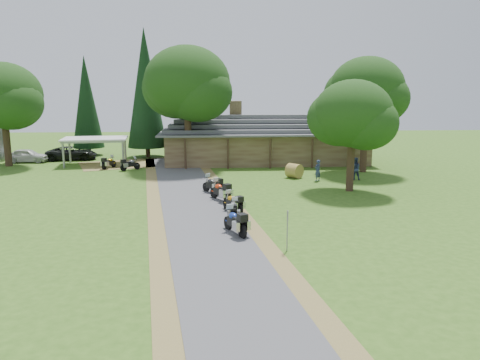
{
  "coord_description": "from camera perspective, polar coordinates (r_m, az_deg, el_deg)",
  "views": [
    {
      "loc": [
        0.44,
        -24.03,
        7.34
      ],
      "look_at": [
        2.26,
        5.6,
        1.6
      ],
      "focal_mm": 35.0,
      "sensor_mm": 36.0,
      "label": 1
    }
  ],
  "objects": [
    {
      "name": "cedar_far",
      "position": [
        55.57,
        -18.2,
        8.56
      ],
      "size": [
        3.44,
        3.44,
        11.1
      ],
      "primitive_type": "cone",
      "color": "black",
      "rests_on": "ground"
    },
    {
      "name": "oak_silo",
      "position": [
        50.54,
        -26.85,
        7.72
      ],
      "size": [
        7.34,
        7.34,
        11.05
      ],
      "primitive_type": null,
      "color": "black",
      "rests_on": "ground"
    },
    {
      "name": "motorcycle_carport_a",
      "position": [
        46.01,
        -15.69,
        2.13
      ],
      "size": [
        1.3,
        1.87,
        1.23
      ],
      "primitive_type": null,
      "rotation": [
        0.0,
        0.0,
        1.12
      ],
      "color": "#D09C09",
      "rests_on": "ground"
    },
    {
      "name": "hay_bale",
      "position": [
        39.78,
        6.63,
        1.12
      ],
      "size": [
        1.64,
        1.63,
        1.21
      ],
      "primitive_type": "cylinder",
      "rotation": [
        1.57,
        0.0,
        0.72
      ],
      "color": "olive",
      "rests_on": "ground"
    },
    {
      "name": "person_a",
      "position": [
        38.6,
        9.45,
        1.38
      ],
      "size": [
        0.72,
        0.69,
        2.05
      ],
      "primitive_type": "imported",
      "rotation": [
        0.0,
        0.0,
        3.81
      ],
      "color": "navy",
      "rests_on": "ground"
    },
    {
      "name": "oak_lodge_right",
      "position": [
        43.44,
        15.12,
        8.83
      ],
      "size": [
        6.57,
        6.57,
        12.04
      ],
      "primitive_type": null,
      "color": "black",
      "rests_on": "ground"
    },
    {
      "name": "motorcycle_row_a",
      "position": [
        24.17,
        -0.61,
        -4.96
      ],
      "size": [
        1.47,
        2.2,
        1.44
      ],
      "primitive_type": null,
      "rotation": [
        0.0,
        0.0,
        1.98
      ],
      "color": "navy",
      "rests_on": "ground"
    },
    {
      "name": "cedar_near",
      "position": [
        52.52,
        -11.41,
        10.32
      ],
      "size": [
        4.28,
        4.28,
        13.92
      ],
      "primitive_type": "cone",
      "color": "black",
      "rests_on": "ground"
    },
    {
      "name": "carport",
      "position": [
        48.81,
        -17.18,
        3.38
      ],
      "size": [
        6.58,
        4.79,
        2.66
      ],
      "primitive_type": null,
      "rotation": [
        0.0,
        0.0,
        0.12
      ],
      "color": "silver",
      "rests_on": "ground"
    },
    {
      "name": "person_b",
      "position": [
        39.73,
        13.86,
        1.58
      ],
      "size": [
        0.68,
        0.53,
        2.19
      ],
      "primitive_type": "imported",
      "rotation": [
        0.0,
        0.0,
        3.0
      ],
      "color": "navy",
      "rests_on": "ground"
    },
    {
      "name": "motorcycle_row_d",
      "position": [
        31.41,
        -2.4,
        -1.23
      ],
      "size": [
        1.69,
        2.17,
        1.45
      ],
      "primitive_type": null,
      "rotation": [
        0.0,
        0.0,
        2.12
      ],
      "color": "red",
      "rests_on": "ground"
    },
    {
      "name": "motorcycle_row_c",
      "position": [
        28.43,
        -0.88,
        -2.69
      ],
      "size": [
        1.45,
        1.94,
        1.28
      ],
      "primitive_type": null,
      "rotation": [
        0.0,
        0.0,
        2.08
      ],
      "color": "orange",
      "rests_on": "ground"
    },
    {
      "name": "sign_post",
      "position": [
        21.69,
        5.79,
        -6.19
      ],
      "size": [
        0.35,
        0.06,
        1.94
      ],
      "primitive_type": null,
      "color": "gray",
      "rests_on": "ground"
    },
    {
      "name": "car_white_sedan",
      "position": [
        52.68,
        -24.51,
        2.92
      ],
      "size": [
        2.45,
        5.42,
        1.78
      ],
      "primitive_type": "imported",
      "rotation": [
        0.0,
        0.0,
        1.54
      ],
      "color": "silver",
      "rests_on": "ground"
    },
    {
      "name": "driveway",
      "position": [
        28.99,
        -5.28,
        -3.77
      ],
      "size": [
        51.95,
        51.95,
        0.0
      ],
      "primitive_type": "plane",
      "rotation": [
        0.0,
        0.0,
        0.14
      ],
      "color": "#434346",
      "rests_on": "ground"
    },
    {
      "name": "motorcycle_row_e",
      "position": [
        33.58,
        -3.37,
        -0.52
      ],
      "size": [
        1.71,
        1.98,
        1.36
      ],
      "primitive_type": null,
      "rotation": [
        0.0,
        0.0,
        2.22
      ],
      "color": "black",
      "rests_on": "ground"
    },
    {
      "name": "motorcycle_row_b",
      "position": [
        26.7,
        -0.69,
        -3.65
      ],
      "size": [
        0.76,
        1.85,
        1.23
      ],
      "primitive_type": null,
      "rotation": [
        0.0,
        0.0,
        1.47
      ],
      "color": "#A0A3A7",
      "rests_on": "ground"
    },
    {
      "name": "lodge",
      "position": [
        48.6,
        3.07,
        5.15
      ],
      "size": [
        21.4,
        9.4,
        4.9
      ],
      "primitive_type": null,
      "color": "brown",
      "rests_on": "ground"
    },
    {
      "name": "oak_lodge_left",
      "position": [
        44.79,
        -6.44,
        9.76
      ],
      "size": [
        8.05,
        8.05,
        12.93
      ],
      "primitive_type": null,
      "color": "black",
      "rests_on": "ground"
    },
    {
      "name": "ground",
      "position": [
        25.13,
        -4.39,
        -6.07
      ],
      "size": [
        120.0,
        120.0,
        0.0
      ],
      "primitive_type": "plane",
      "color": "#335818",
      "rests_on": "ground"
    },
    {
      "name": "motorcycle_carport_b",
      "position": [
        44.51,
        -13.24,
        1.96
      ],
      "size": [
        1.75,
        1.59,
        1.22
      ],
      "primitive_type": null,
      "rotation": [
        0.0,
        0.0,
        0.69
      ],
      "color": "gray",
      "rests_on": "ground"
    },
    {
      "name": "car_dark_suv",
      "position": [
        52.78,
        -19.87,
        3.48
      ],
      "size": [
        3.12,
        5.9,
        2.16
      ],
      "primitive_type": "imported",
      "rotation": [
        0.0,
        0.0,
        1.7
      ],
      "color": "black",
      "rests_on": "ground"
    },
    {
      "name": "oak_driveway",
      "position": [
        34.84,
        13.51,
        6.09
      ],
      "size": [
        5.7,
        5.7,
        9.15
      ],
      "primitive_type": null,
      "color": "black",
      "rests_on": "ground"
    }
  ]
}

